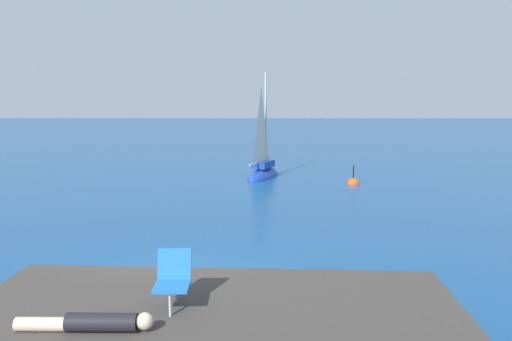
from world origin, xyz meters
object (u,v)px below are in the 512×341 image
(marker_buoy, at_px, (353,184))
(beach_chair, at_px, (173,276))
(sailboat_near, at_px, (263,172))
(person_sunbather, at_px, (92,323))

(marker_buoy, bearing_deg, beach_chair, -109.46)
(sailboat_near, bearing_deg, beach_chair, -160.88)
(marker_buoy, bearing_deg, sailboat_near, 157.68)
(sailboat_near, xyz_separation_m, person_sunbather, (-2.31, -17.99, 0.81))
(beach_chair, relative_size, marker_buoy, 0.71)
(beach_chair, height_order, marker_buoy, beach_chair)
(sailboat_near, relative_size, person_sunbather, 3.19)
(person_sunbather, bearing_deg, sailboat_near, -96.93)
(person_sunbather, xyz_separation_m, marker_buoy, (6.41, 16.31, -1.11))
(sailboat_near, bearing_deg, marker_buoy, -88.58)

